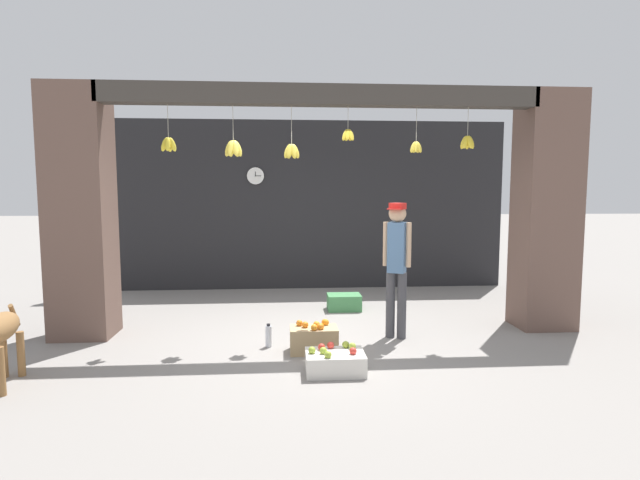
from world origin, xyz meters
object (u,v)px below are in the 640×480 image
at_px(water_bottle, 269,336).
at_px(produce_box_green, 344,302).
at_px(shopkeeper, 397,259).
at_px(wall_clock, 256,176).
at_px(fruit_crate_oranges, 314,339).
at_px(fruit_crate_apples, 335,362).

bearing_deg(water_bottle, produce_box_green, 57.55).
distance_m(shopkeeper, wall_clock, 3.80).
xyz_separation_m(shopkeeper, water_bottle, (-1.54, -0.24, -0.84)).
xyz_separation_m(fruit_crate_oranges, water_bottle, (-0.51, 0.22, -0.02)).
distance_m(shopkeeper, fruit_crate_apples, 1.64).
bearing_deg(produce_box_green, shopkeeper, -72.55).
xyz_separation_m(water_bottle, wall_clock, (-0.31, 3.38, 1.92)).
distance_m(fruit_crate_oranges, wall_clock, 4.15).
xyz_separation_m(shopkeeper, produce_box_green, (-0.46, 1.46, -0.85)).
height_order(fruit_crate_oranges, produce_box_green, fruit_crate_oranges).
height_order(produce_box_green, wall_clock, wall_clock).
distance_m(produce_box_green, water_bottle, 2.01).
distance_m(shopkeeper, fruit_crate_oranges, 1.39).
bearing_deg(shopkeeper, water_bottle, 35.32).
height_order(fruit_crate_apples, produce_box_green, fruit_crate_apples).
distance_m(fruit_crate_oranges, water_bottle, 0.55).
bearing_deg(shopkeeper, wall_clock, -33.13).
relative_size(produce_box_green, water_bottle, 1.83).
bearing_deg(shopkeeper, fruit_crate_oranges, 50.54).
xyz_separation_m(shopkeeper, fruit_crate_apples, (-0.86, -1.10, -0.86)).
bearing_deg(fruit_crate_oranges, water_bottle, 156.71).
bearing_deg(fruit_crate_apples, wall_clock, 103.18).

